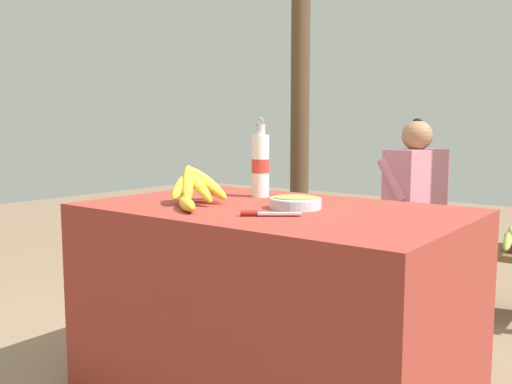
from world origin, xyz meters
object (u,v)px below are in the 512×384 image
serving_bowl (295,202)px  support_post_near (300,107)px  seated_vendor (409,200)px  water_bottle (260,164)px  loose_banana_front (187,204)px  banana_bunch_ripe (197,183)px  knife (262,213)px  wooden_bench (435,252)px

serving_bowl → support_post_near: bearing=122.5°
support_post_near → seated_vendor: bearing=-20.5°
water_bottle → seated_vendor: size_ratio=0.30×
water_bottle → loose_banana_front: bearing=-86.1°
banana_bunch_ripe → knife: 0.39m
water_bottle → loose_banana_front: water_bottle is taller
banana_bunch_ripe → seated_vendor: size_ratio=0.28×
water_bottle → banana_bunch_ripe: bearing=-103.6°
banana_bunch_ripe → serving_bowl: 0.39m
knife → serving_bowl: bearing=55.1°
banana_bunch_ripe → loose_banana_front: (0.10, -0.16, -0.05)m
loose_banana_front → knife: 0.28m
water_bottle → support_post_near: (-0.84, 1.59, 0.30)m
loose_banana_front → support_post_near: support_post_near is taller
water_bottle → seated_vendor: bearing=83.1°
serving_bowl → seated_vendor: size_ratio=0.17×
banana_bunch_ripe → support_post_near: bearing=112.1°
support_post_near → water_bottle: bearing=-62.2°
loose_banana_front → support_post_near: size_ratio=0.08×
water_bottle → wooden_bench: size_ratio=0.23×
water_bottle → knife: size_ratio=1.90×
knife → seated_vendor: size_ratio=0.16×
seated_vendor → support_post_near: 1.20m
water_bottle → wooden_bench: water_bottle is taller
knife → seated_vendor: seated_vendor is taller
banana_bunch_ripe → serving_bowl: bearing=16.5°
water_bottle → seated_vendor: 1.26m
loose_banana_front → wooden_bench: bearing=80.8°
loose_banana_front → seated_vendor: 1.69m
banana_bunch_ripe → serving_bowl: size_ratio=1.63×
water_bottle → wooden_bench: (0.31, 1.24, -0.55)m
banana_bunch_ripe → wooden_bench: size_ratio=0.21×
banana_bunch_ripe → support_post_near: size_ratio=0.13×
water_bottle → serving_bowl: bearing=-32.6°
seated_vendor → support_post_near: size_ratio=0.46×
banana_bunch_ripe → water_bottle: water_bottle is taller
banana_bunch_ripe → wooden_bench: banana_bunch_ripe is taller
knife → seated_vendor: bearing=58.3°
banana_bunch_ripe → support_post_near: (-0.77, 1.89, 0.36)m
water_bottle → wooden_bench: 1.39m
serving_bowl → loose_banana_front: size_ratio=0.96×
water_bottle → knife: 0.51m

